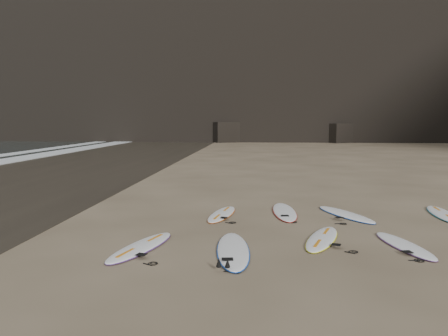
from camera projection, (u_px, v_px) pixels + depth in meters
The scene contains 10 objects.
ground at pixel (335, 243), 9.78m from camera, with size 240.00×240.00×0.00m, color #897559.
wet_sand at pixel (20, 178), 20.68m from camera, with size 12.00×200.00×0.01m, color #383026.
surfboard_0 at pixel (141, 246), 9.35m from camera, with size 0.59×2.48×0.09m, color white.
surfboard_1 at pixel (233, 250), 9.11m from camera, with size 0.65×2.72×0.10m, color white.
surfboard_2 at pixel (322, 238), 10.01m from camera, with size 0.56×2.35×0.08m, color white.
surfboard_3 at pixel (404, 245), 9.48m from camera, with size 0.53×2.22×0.08m, color white.
surfboard_5 at pixel (222, 214), 12.62m from camera, with size 0.55×2.28×0.08m, color white.
surfboard_6 at pixel (284, 211), 12.91m from camera, with size 0.63×2.65×0.10m, color white.
surfboard_7 at pixel (346, 214), 12.57m from camera, with size 0.60×2.49×0.09m, color white.
surfboard_8 at pixel (443, 214), 12.61m from camera, with size 0.58×2.43×0.09m, color white.
Camera 1 is at (-1.77, -9.70, 2.74)m, focal length 35.00 mm.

